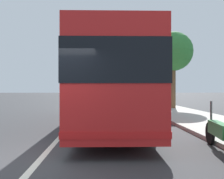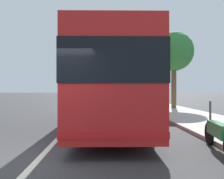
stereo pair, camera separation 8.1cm
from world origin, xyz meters
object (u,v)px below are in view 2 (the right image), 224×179
at_px(utility_pole, 148,66).
at_px(car_side_street, 104,95).
at_px(coach_bus, 111,84).
at_px(roadside_tree_far_block, 142,65).
at_px(motorcycle_angled, 218,133).
at_px(car_far_distant, 74,96).
at_px(roadside_tree_mid_block, 174,52).
at_px(car_ahead_same_lane, 88,94).

bearing_deg(utility_pole, car_side_street, 19.63).
xyz_separation_m(coach_bus, utility_pole, (13.01, -4.33, 2.24)).
distance_m(car_side_street, roadside_tree_far_block, 8.03).
xyz_separation_m(motorcycle_angled, utility_pole, (18.31, -1.74, 3.64)).
height_order(car_far_distant, roadside_tree_mid_block, roadside_tree_mid_block).
bearing_deg(car_ahead_same_lane, utility_pole, 21.47).
xyz_separation_m(roadside_tree_far_block, utility_pole, (-8.86, 0.86, -1.07)).
height_order(coach_bus, utility_pole, utility_pole).
relative_size(coach_bus, roadside_tree_far_block, 1.73).
relative_size(motorcycle_angled, utility_pole, 0.27).
xyz_separation_m(car_side_street, roadside_tree_far_block, (-3.88, -5.40, 4.49)).
relative_size(car_side_street, utility_pole, 0.55).
bearing_deg(coach_bus, car_side_street, 1.86).
xyz_separation_m(motorcycle_angled, car_side_street, (31.05, 2.81, 0.22)).
bearing_deg(car_far_distant, car_side_street, 141.96).
distance_m(coach_bus, roadside_tree_mid_block, 8.97).
relative_size(car_far_distant, roadside_tree_mid_block, 0.69).
height_order(coach_bus, car_side_street, coach_bus).
distance_m(motorcycle_angled, car_side_street, 31.18).
bearing_deg(motorcycle_angled, car_ahead_same_lane, 17.11).
height_order(car_far_distant, car_side_street, car_far_distant).
distance_m(car_ahead_same_lane, roadside_tree_far_block, 18.81).
bearing_deg(roadside_tree_far_block, utility_pole, 174.46).
bearing_deg(roadside_tree_far_block, car_far_distant, 101.07).
relative_size(motorcycle_angled, roadside_tree_far_block, 0.31).
bearing_deg(car_side_street, car_far_distant, 142.63).
bearing_deg(roadside_tree_mid_block, roadside_tree_far_block, -0.04).
distance_m(coach_bus, utility_pole, 13.89).
bearing_deg(car_side_street, roadside_tree_far_block, -127.45).
bearing_deg(car_ahead_same_lane, roadside_tree_mid_block, 19.55).
xyz_separation_m(car_far_distant, utility_pole, (-6.99, -8.66, 3.40)).
height_order(motorcycle_angled, roadside_tree_far_block, roadside_tree_far_block).
bearing_deg(car_ahead_same_lane, coach_bus, 9.19).
distance_m(coach_bus, motorcycle_angled, 6.07).
height_order(roadside_tree_mid_block, roadside_tree_far_block, roadside_tree_far_block).
height_order(car_ahead_same_lane, roadside_tree_far_block, roadside_tree_far_block).
relative_size(car_far_distant, roadside_tree_far_block, 0.59).
bearing_deg(motorcycle_angled, car_side_street, 14.08).
relative_size(coach_bus, roadside_tree_mid_block, 2.01).
bearing_deg(motorcycle_angled, roadside_tree_far_block, 3.45).
distance_m(car_side_street, car_ahead_same_lane, 12.59).
distance_m(roadside_tree_far_block, utility_pole, 8.96).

